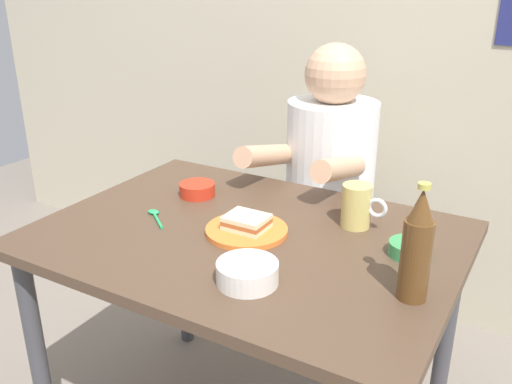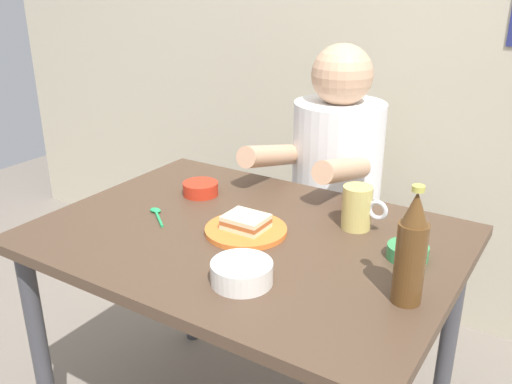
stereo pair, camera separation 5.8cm
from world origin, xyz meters
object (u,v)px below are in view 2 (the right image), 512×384
at_px(person_seated, 336,160).
at_px(beer_bottle, 411,251).
at_px(dip_bowl_green, 408,251).
at_px(beer_mug, 358,208).
at_px(dining_table, 246,263).
at_px(stool, 331,262).
at_px(plate_orange, 246,229).
at_px(sandwich, 246,221).

distance_m(person_seated, beer_bottle, 0.87).
relative_size(person_seated, dip_bowl_green, 7.20).
bearing_deg(beer_mug, beer_bottle, -50.60).
xyz_separation_m(dining_table, beer_mug, (0.24, 0.18, 0.15)).
distance_m(stool, person_seated, 0.42).
height_order(stool, plate_orange, plate_orange).
bearing_deg(plate_orange, person_seated, 92.02).
relative_size(sandwich, dip_bowl_green, 1.10).
bearing_deg(sandwich, beer_mug, 37.01).
xyz_separation_m(beer_bottle, dip_bowl_green, (-0.06, 0.18, -0.10)).
xyz_separation_m(stool, plate_orange, (0.02, -0.63, 0.40)).
xyz_separation_m(dining_table, stool, (-0.02, 0.63, -0.30)).
height_order(dining_table, person_seated, person_seated).
relative_size(plate_orange, sandwich, 2.00).
bearing_deg(sandwich, dip_bowl_green, 12.07).
distance_m(person_seated, sandwich, 0.62).
height_order(sandwich, dip_bowl_green, sandwich).
bearing_deg(beer_bottle, dining_table, 168.69).
relative_size(dining_table, person_seated, 1.53).
xyz_separation_m(beer_mug, dip_bowl_green, (0.17, -0.09, -0.04)).
bearing_deg(dip_bowl_green, beer_bottle, -72.78).
xyz_separation_m(stool, sandwich, (0.02, -0.63, 0.42)).
bearing_deg(plate_orange, dip_bowl_green, 12.07).
bearing_deg(stool, dining_table, -87.76).
distance_m(plate_orange, sandwich, 0.02).
height_order(person_seated, beer_bottle, person_seated).
height_order(person_seated, plate_orange, person_seated).
bearing_deg(sandwich, dining_table, -51.17).
distance_m(plate_orange, dip_bowl_green, 0.42).
relative_size(sandwich, beer_bottle, 0.42).
xyz_separation_m(plate_orange, dip_bowl_green, (0.41, 0.09, 0.01)).
bearing_deg(dip_bowl_green, stool, 128.84).
relative_size(person_seated, plate_orange, 3.27).
xyz_separation_m(person_seated, beer_mug, (0.26, -0.43, 0.03)).
height_order(stool, beer_bottle, beer_bottle).
distance_m(beer_mug, beer_bottle, 0.36).
bearing_deg(dip_bowl_green, dining_table, -167.36).
relative_size(dining_table, plate_orange, 5.00).
distance_m(sandwich, dip_bowl_green, 0.42).
bearing_deg(beer_bottle, person_seated, 124.58).
bearing_deg(sandwich, plate_orange, 90.00).
xyz_separation_m(plate_orange, beer_bottle, (0.47, -0.10, 0.11)).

